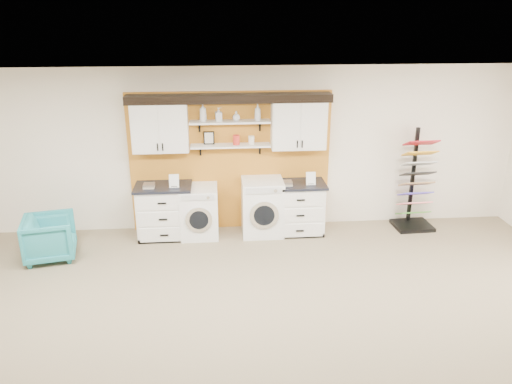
{
  "coord_description": "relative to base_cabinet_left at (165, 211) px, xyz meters",
  "views": [
    {
      "loc": [
        -0.22,
        -4.22,
        3.68
      ],
      "look_at": [
        0.31,
        2.3,
        1.25
      ],
      "focal_mm": 35.0,
      "sensor_mm": 36.0,
      "label": 1
    }
  ],
  "objects": [
    {
      "name": "washer",
      "position": [
        0.58,
        -0.0,
        -0.02
      ],
      "size": [
        0.62,
        0.71,
        0.87
      ],
      "color": "white",
      "rests_on": "floor"
    },
    {
      "name": "sample_rack",
      "position": [
        4.34,
        0.04,
        0.09
      ],
      "size": [
        0.67,
        0.57,
        1.77
      ],
      "rotation": [
        0.0,
        0.0,
        0.05
      ],
      "color": "black",
      "rests_on": "floor"
    },
    {
      "name": "base_cabinet_right",
      "position": [
        2.26,
        0.0,
        -0.01
      ],
      "size": [
        0.92,
        0.66,
        0.9
      ],
      "color": "white",
      "rests_on": "floor"
    },
    {
      "name": "crown_molding",
      "position": [
        1.13,
        0.17,
        1.87
      ],
      "size": [
        3.3,
        0.41,
        0.13
      ],
      "color": "black",
      "rests_on": "wall_back"
    },
    {
      "name": "soap_bottle_d",
      "position": [
        1.58,
        0.16,
        1.62
      ],
      "size": [
        0.11,
        0.11,
        0.27
      ],
      "primitive_type": "imported",
      "rotation": [
        0.0,
        0.0,
        3.11
      ],
      "color": "silver",
      "rests_on": "shelf_upper"
    },
    {
      "name": "canister_red",
      "position": [
        1.23,
        0.16,
        1.17
      ],
      "size": [
        0.11,
        0.11,
        0.16
      ],
      "primitive_type": "cylinder",
      "color": "red",
      "rests_on": "shelf_lower"
    },
    {
      "name": "ceiling",
      "position": [
        1.13,
        -3.64,
        2.34
      ],
      "size": [
        10.0,
        10.0,
        0.0
      ],
      "primitive_type": "plane",
      "rotation": [
        3.14,
        0.0,
        0.0
      ],
      "color": "white",
      "rests_on": "wall_back"
    },
    {
      "name": "shelf_upper",
      "position": [
        1.13,
        0.16,
        1.47
      ],
      "size": [
        1.32,
        0.28,
        0.03
      ],
      "primitive_type": "cube",
      "color": "white",
      "rests_on": "wall_back"
    },
    {
      "name": "upper_cabinet_left",
      "position": [
        0.0,
        0.15,
        1.42
      ],
      "size": [
        0.9,
        0.35,
        0.84
      ],
      "color": "white",
      "rests_on": "wall_back"
    },
    {
      "name": "picture_frame",
      "position": [
        0.78,
        0.21,
        1.2
      ],
      "size": [
        0.18,
        0.02,
        0.22
      ],
      "color": "black",
      "rests_on": "shelf_lower"
    },
    {
      "name": "armchair",
      "position": [
        -1.71,
        -0.65,
        -0.12
      ],
      "size": [
        0.88,
        0.86,
        0.68
      ],
      "primitive_type": "imported",
      "rotation": [
        0.0,
        0.0,
        1.77
      ],
      "color": "teal",
      "rests_on": "floor"
    },
    {
      "name": "accent_panel",
      "position": [
        1.13,
        0.32,
        0.74
      ],
      "size": [
        3.4,
        0.07,
        2.4
      ],
      "primitive_type": "cube",
      "color": "#BC7520",
      "rests_on": "wall_back"
    },
    {
      "name": "base_cabinet_left",
      "position": [
        0.0,
        0.0,
        0.0
      ],
      "size": [
        0.94,
        0.66,
        0.92
      ],
      "color": "white",
      "rests_on": "floor"
    },
    {
      "name": "floor",
      "position": [
        1.13,
        -3.64,
        -0.46
      ],
      "size": [
        10.0,
        10.0,
        0.0
      ],
      "primitive_type": "plane",
      "color": "#817057",
      "rests_on": "ground"
    },
    {
      "name": "dryer",
      "position": [
        1.65,
        -0.0,
        0.02
      ],
      "size": [
        0.69,
        0.71,
        0.97
      ],
      "color": "white",
      "rests_on": "floor"
    },
    {
      "name": "soap_bottle_c",
      "position": [
        1.23,
        0.16,
        1.56
      ],
      "size": [
        0.16,
        0.16,
        0.16
      ],
      "primitive_type": "imported",
      "rotation": [
        0.0,
        0.0,
        2.67
      ],
      "color": "silver",
      "rests_on": "shelf_upper"
    },
    {
      "name": "wall_back",
      "position": [
        1.13,
        0.36,
        0.94
      ],
      "size": [
        10.0,
        0.0,
        10.0
      ],
      "primitive_type": "plane",
      "rotation": [
        1.57,
        0.0,
        0.0
      ],
      "color": "#F0E3CF",
      "rests_on": "floor"
    },
    {
      "name": "soap_bottle_b",
      "position": [
        0.95,
        0.16,
        1.6
      ],
      "size": [
        0.12,
        0.12,
        0.22
      ],
      "primitive_type": "imported",
      "rotation": [
        0.0,
        0.0,
        1.75
      ],
      "color": "silver",
      "rests_on": "shelf_upper"
    },
    {
      "name": "upper_cabinet_right",
      "position": [
        2.26,
        0.15,
        1.42
      ],
      "size": [
        0.9,
        0.35,
        0.84
      ],
      "color": "white",
      "rests_on": "wall_back"
    },
    {
      "name": "soap_bottle_a",
      "position": [
        0.7,
        0.16,
        1.63
      ],
      "size": [
        0.14,
        0.14,
        0.29
      ],
      "primitive_type": "imported",
      "rotation": [
        0.0,
        0.0,
        -0.27
      ],
      "color": "silver",
      "rests_on": "shelf_upper"
    },
    {
      "name": "canister_cream",
      "position": [
        1.48,
        0.16,
        1.16
      ],
      "size": [
        0.1,
        0.1,
        0.14
      ],
      "primitive_type": "cylinder",
      "color": "silver",
      "rests_on": "shelf_lower"
    },
    {
      "name": "shelf_lower",
      "position": [
        1.13,
        0.16,
        1.07
      ],
      "size": [
        1.32,
        0.28,
        0.03
      ],
      "primitive_type": "cube",
      "color": "white",
      "rests_on": "wall_back"
    }
  ]
}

